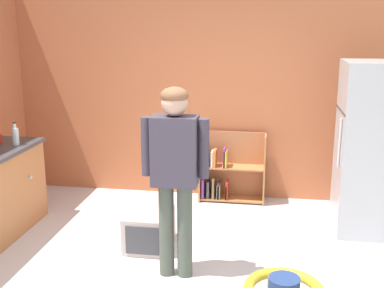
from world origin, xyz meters
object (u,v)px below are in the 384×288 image
(standing_person, at_px, (175,165))
(bookshelf, at_px, (228,171))
(refrigerator, at_px, (373,149))
(clear_bottle, at_px, (15,136))
(pet_carrier, at_px, (149,229))

(standing_person, bearing_deg, bookshelf, 81.82)
(refrigerator, relative_size, clear_bottle, 7.24)
(bookshelf, bearing_deg, clear_bottle, -151.88)
(pet_carrier, bearing_deg, clear_bottle, 168.97)
(refrigerator, relative_size, standing_person, 1.08)
(clear_bottle, bearing_deg, bookshelf, 28.12)
(refrigerator, distance_m, standing_person, 2.22)
(refrigerator, xyz_separation_m, pet_carrier, (-2.19, -0.75, -0.71))
(standing_person, bearing_deg, refrigerator, 34.59)
(standing_person, xyz_separation_m, pet_carrier, (-0.36, 0.51, -0.82))
(refrigerator, distance_m, bookshelf, 1.77)
(bookshelf, relative_size, clear_bottle, 3.46)
(pet_carrier, bearing_deg, refrigerator, 18.94)
(standing_person, relative_size, clear_bottle, 6.71)
(bookshelf, relative_size, pet_carrier, 1.54)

